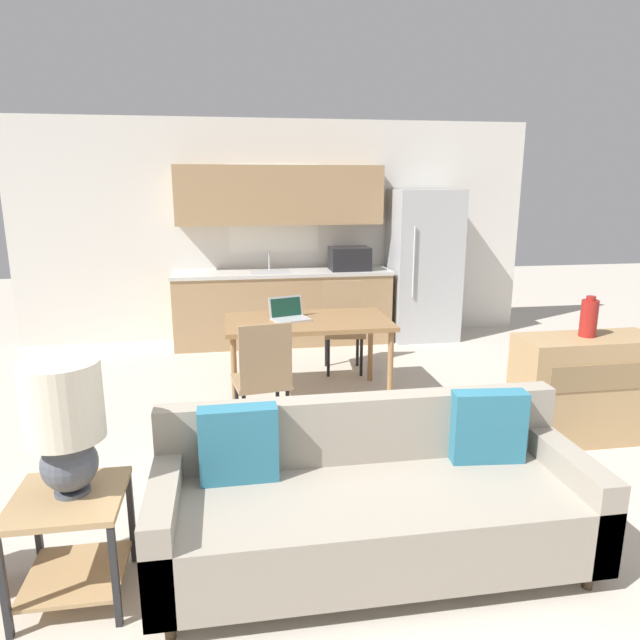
{
  "coord_description": "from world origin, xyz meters",
  "views": [
    {
      "loc": [
        -0.65,
        -2.58,
        1.95
      ],
      "look_at": [
        0.01,
        1.5,
        0.95
      ],
      "focal_mm": 32.0,
      "sensor_mm": 36.0,
      "label": 1
    }
  ],
  "objects_px": {
    "couch": "(371,500)",
    "vase": "(589,318)",
    "dining_table": "(308,327)",
    "refrigerator": "(423,265)",
    "credenza": "(585,388)",
    "table_lamp": "(64,419)",
    "dining_chair_near_left": "(263,375)",
    "dining_chair_far_right": "(343,323)",
    "side_table": "(71,529)",
    "laptop": "(289,314)"
  },
  "relations": [
    {
      "from": "side_table",
      "to": "vase",
      "type": "distance_m",
      "value": 3.69
    },
    {
      "from": "refrigerator",
      "to": "dining_chair_near_left",
      "type": "distance_m",
      "value": 3.46
    },
    {
      "from": "side_table",
      "to": "credenza",
      "type": "bearing_deg",
      "value": 19.47
    },
    {
      "from": "credenza",
      "to": "vase",
      "type": "xyz_separation_m",
      "value": [
        -0.02,
        0.02,
        0.55
      ]
    },
    {
      "from": "dining_chair_far_right",
      "to": "vase",
      "type": "bearing_deg",
      "value": -46.83
    },
    {
      "from": "couch",
      "to": "table_lamp",
      "type": "bearing_deg",
      "value": -178.68
    },
    {
      "from": "credenza",
      "to": "couch",
      "type": "bearing_deg",
      "value": -149.6
    },
    {
      "from": "refrigerator",
      "to": "dining_chair_far_right",
      "type": "xyz_separation_m",
      "value": [
        -1.25,
        -1.1,
        -0.43
      ]
    },
    {
      "from": "side_table",
      "to": "table_lamp",
      "type": "bearing_deg",
      "value": 53.61
    },
    {
      "from": "side_table",
      "to": "vase",
      "type": "bearing_deg",
      "value": 19.88
    },
    {
      "from": "refrigerator",
      "to": "credenza",
      "type": "height_order",
      "value": "refrigerator"
    },
    {
      "from": "dining_table",
      "to": "couch",
      "type": "bearing_deg",
      "value": -90.03
    },
    {
      "from": "dining_chair_near_left",
      "to": "dining_table",
      "type": "bearing_deg",
      "value": -129.39
    },
    {
      "from": "laptop",
      "to": "dining_chair_near_left",
      "type": "bearing_deg",
      "value": -126.9
    },
    {
      "from": "vase",
      "to": "dining_chair_far_right",
      "type": "xyz_separation_m",
      "value": [
        -1.48,
        1.96,
        -0.46
      ]
    },
    {
      "from": "dining_table",
      "to": "refrigerator",
      "type": "bearing_deg",
      "value": 47.23
    },
    {
      "from": "table_lamp",
      "to": "dining_chair_near_left",
      "type": "height_order",
      "value": "table_lamp"
    },
    {
      "from": "side_table",
      "to": "dining_chair_far_right",
      "type": "bearing_deg",
      "value": 58.61
    },
    {
      "from": "credenza",
      "to": "dining_chair_near_left",
      "type": "bearing_deg",
      "value": 169.83
    },
    {
      "from": "refrigerator",
      "to": "credenza",
      "type": "distance_m",
      "value": 3.14
    },
    {
      "from": "refrigerator",
      "to": "dining_chair_near_left",
      "type": "xyz_separation_m",
      "value": [
        -2.2,
        -2.65,
        -0.43
      ]
    },
    {
      "from": "refrigerator",
      "to": "couch",
      "type": "height_order",
      "value": "refrigerator"
    },
    {
      "from": "vase",
      "to": "dining_chair_near_left",
      "type": "relative_size",
      "value": 0.33
    },
    {
      "from": "couch",
      "to": "credenza",
      "type": "bearing_deg",
      "value": 30.4
    },
    {
      "from": "vase",
      "to": "dining_chair_far_right",
      "type": "height_order",
      "value": "vase"
    },
    {
      "from": "couch",
      "to": "vase",
      "type": "distance_m",
      "value": 2.37
    },
    {
      "from": "side_table",
      "to": "vase",
      "type": "xyz_separation_m",
      "value": [
        3.43,
        1.24,
        0.6
      ]
    },
    {
      "from": "refrigerator",
      "to": "side_table",
      "type": "xyz_separation_m",
      "value": [
        -3.2,
        -4.3,
        -0.57
      ]
    },
    {
      "from": "table_lamp",
      "to": "vase",
      "type": "xyz_separation_m",
      "value": [
        3.41,
        1.21,
        0.06
      ]
    },
    {
      "from": "side_table",
      "to": "laptop",
      "type": "relative_size",
      "value": 1.41
    },
    {
      "from": "dining_table",
      "to": "credenza",
      "type": "relative_size",
      "value": 1.38
    },
    {
      "from": "dining_chair_far_right",
      "to": "refrigerator",
      "type": "bearing_deg",
      "value": 47.49
    },
    {
      "from": "dining_table",
      "to": "dining_chair_near_left",
      "type": "xyz_separation_m",
      "value": [
        -0.46,
        -0.77,
        -0.17
      ]
    },
    {
      "from": "refrigerator",
      "to": "dining_chair_far_right",
      "type": "bearing_deg",
      "value": -138.66
    },
    {
      "from": "refrigerator",
      "to": "table_lamp",
      "type": "height_order",
      "value": "refrigerator"
    },
    {
      "from": "refrigerator",
      "to": "laptop",
      "type": "distance_m",
      "value": 2.64
    },
    {
      "from": "credenza",
      "to": "table_lamp",
      "type": "bearing_deg",
      "value": -160.81
    },
    {
      "from": "refrigerator",
      "to": "couch",
      "type": "bearing_deg",
      "value": -112.26
    },
    {
      "from": "refrigerator",
      "to": "vase",
      "type": "distance_m",
      "value": 3.07
    },
    {
      "from": "dining_table",
      "to": "table_lamp",
      "type": "height_order",
      "value": "table_lamp"
    },
    {
      "from": "refrigerator",
      "to": "dining_table",
      "type": "xyz_separation_m",
      "value": [
        -1.73,
        -1.88,
        -0.26
      ]
    },
    {
      "from": "side_table",
      "to": "credenza",
      "type": "relative_size",
      "value": 0.5
    },
    {
      "from": "side_table",
      "to": "vase",
      "type": "height_order",
      "value": "vase"
    },
    {
      "from": "credenza",
      "to": "dining_chair_far_right",
      "type": "height_order",
      "value": "dining_chair_far_right"
    },
    {
      "from": "couch",
      "to": "dining_chair_near_left",
      "type": "height_order",
      "value": "dining_chair_near_left"
    },
    {
      "from": "dining_table",
      "to": "vase",
      "type": "height_order",
      "value": "vase"
    },
    {
      "from": "credenza",
      "to": "dining_chair_far_right",
      "type": "distance_m",
      "value": 2.48
    },
    {
      "from": "vase",
      "to": "laptop",
      "type": "bearing_deg",
      "value": 149.91
    },
    {
      "from": "credenza",
      "to": "vase",
      "type": "height_order",
      "value": "vase"
    },
    {
      "from": "side_table",
      "to": "refrigerator",
      "type": "bearing_deg",
      "value": 53.31
    }
  ]
}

